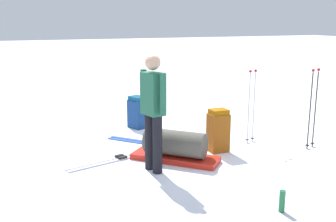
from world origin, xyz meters
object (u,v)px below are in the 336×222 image
skier_standing (153,107)px  backpack_large_dark (138,112)px  gear_sled (175,147)px  thermos_bottle (282,201)px  ski_pair_far (121,158)px  ski_poles_planted_near (252,103)px  ski_poles_planted_far (313,105)px  ski_pair_near (151,143)px  backpack_bright (218,131)px

skier_standing → backpack_large_dark: skier_standing is taller
gear_sled → thermos_bottle: (-0.44, 2.04, -0.09)m
thermos_bottle → ski_pair_far: bearing=-64.0°
skier_standing → ski_poles_planted_near: bearing=-163.3°
backpack_large_dark → ski_poles_planted_near: (-1.55, 1.74, 0.41)m
backpack_large_dark → ski_poles_planted_far: 3.38m
ski_pair_near → thermos_bottle: 3.03m
ski_pair_far → gear_sled: (-0.76, 0.42, 0.21)m
backpack_bright → gear_sled: (0.85, 0.15, -0.13)m
backpack_large_dark → thermos_bottle: backpack_large_dark is taller
skier_standing → backpack_bright: (-1.31, -0.41, -0.60)m
gear_sled → backpack_bright: bearing=-170.3°
backpack_large_dark → gear_sled: backpack_large_dark is taller
ski_poles_planted_far → thermos_bottle: (1.97, 1.73, -0.63)m
backpack_bright → ski_poles_planted_far: bearing=163.6°
ski_pair_far → backpack_large_dark: (-0.86, -1.68, 0.31)m
ski_pair_far → gear_sled: gear_sled is taller
ski_pair_far → gear_sled: 0.90m
backpack_large_dark → ski_pair_far: bearing=63.0°
ski_poles_planted_near → thermos_bottle: ski_poles_planted_near is taller
ski_pair_near → ski_pair_far: bearing=36.8°
backpack_large_dark → ski_poles_planted_near: 2.36m
ski_poles_planted_near → gear_sled: ski_poles_planted_near is taller
ski_pair_far → ski_poles_planted_far: 3.34m
gear_sled → ski_poles_planted_near: bearing=-167.6°
ski_poles_planted_far → gear_sled: 2.49m
ski_poles_planted_near → ski_poles_planted_far: bearing=138.8°
ski_poles_planted_far → gear_sled: (2.41, -0.32, -0.54)m
ski_pair_near → ski_pair_far: 0.89m
skier_standing → gear_sled: size_ratio=1.32×
backpack_bright → gear_sled: size_ratio=0.56×
ski_pair_near → backpack_large_dark: backpack_large_dark is taller
ski_pair_far → backpack_large_dark: size_ratio=2.79×
backpack_bright → ski_poles_planted_near: ski_poles_planted_near is taller
gear_sled → thermos_bottle: bearing=102.1°
ski_pair_near → ski_pair_far: (0.71, 0.53, -0.00)m
ski_pair_near → thermos_bottle: bearing=99.3°
ski_poles_planted_far → skier_standing: bearing=-0.9°
ski_pair_near → thermos_bottle: thermos_bottle is taller
ski_pair_near → ski_poles_planted_near: size_ratio=1.07×
ski_pair_near → ski_poles_planted_far: size_ratio=1.03×
ski_pair_far → ski_poles_planted_near: bearing=178.6°
ski_pair_near → skier_standing: bearing=71.4°
gear_sled → backpack_large_dark: bearing=-92.5°
ski_poles_planted_near → thermos_bottle: (1.20, 2.41, -0.60)m
ski_pair_far → ski_poles_planted_near: (-2.40, 0.06, 0.72)m
ski_pair_near → backpack_large_dark: 1.20m
ski_poles_planted_near → thermos_bottle: 2.76m
ski_poles_planted_near → gear_sled: size_ratio=1.02×
gear_sled → thermos_bottle: size_ratio=4.96×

